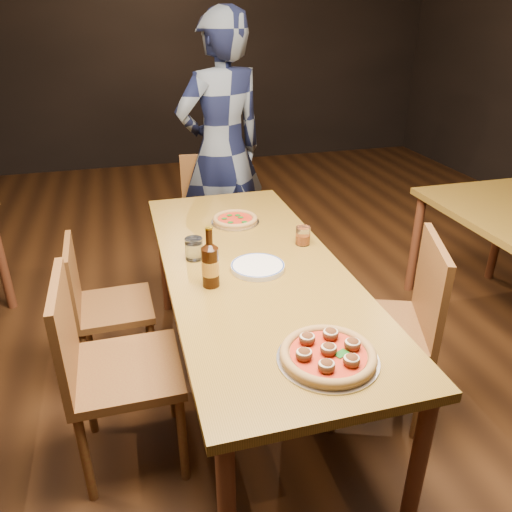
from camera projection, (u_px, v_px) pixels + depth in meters
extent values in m
plane|color=black|center=(253.00, 391.00, 2.64)|extent=(9.00, 9.00, 0.00)
plane|color=black|center=(154.00, 39.00, 5.86)|extent=(7.00, 0.00, 7.00)
cube|color=brown|center=(253.00, 269.00, 2.31)|extent=(0.80, 2.00, 0.04)
cylinder|color=brown|center=(165.00, 261.00, 3.21)|extent=(0.06, 0.06, 0.71)
cylinder|color=brown|center=(416.00, 472.00, 1.75)|extent=(0.06, 0.06, 0.71)
cylinder|color=brown|center=(266.00, 249.00, 3.37)|extent=(0.06, 0.06, 0.71)
cylinder|color=brown|center=(1.00, 260.00, 3.23)|extent=(0.06, 0.06, 0.71)
cylinder|color=brown|center=(415.00, 244.00, 3.44)|extent=(0.06, 0.06, 0.71)
cylinder|color=brown|center=(499.00, 234.00, 3.60)|extent=(0.06, 0.06, 0.71)
cylinder|color=#B7B7BF|center=(328.00, 359.00, 1.68)|extent=(0.35, 0.35, 0.01)
cylinder|color=#A78345|center=(328.00, 356.00, 1.67)|extent=(0.32, 0.32, 0.02)
torus|color=#A78345|center=(328.00, 354.00, 1.67)|extent=(0.33, 0.33, 0.03)
cylinder|color=#B10A19|center=(328.00, 354.00, 1.67)|extent=(0.26, 0.26, 0.00)
cylinder|color=#B7B7BF|center=(235.00, 222.00, 2.77)|extent=(0.27, 0.27, 0.01)
cylinder|color=#A78345|center=(235.00, 220.00, 2.76)|extent=(0.25, 0.25, 0.02)
torus|color=#A78345|center=(235.00, 219.00, 2.76)|extent=(0.25, 0.25, 0.03)
cylinder|color=#B10A19|center=(235.00, 219.00, 2.76)|extent=(0.19, 0.19, 0.00)
cylinder|color=white|center=(258.00, 267.00, 2.26)|extent=(0.24, 0.24, 0.02)
cylinder|color=black|center=(210.00, 267.00, 2.10)|extent=(0.07, 0.07, 0.18)
cylinder|color=black|center=(209.00, 239.00, 2.04)|extent=(0.03, 0.03, 0.09)
cylinder|color=gold|center=(210.00, 267.00, 2.10)|extent=(0.07, 0.07, 0.07)
cylinder|color=white|center=(194.00, 249.00, 2.34)|extent=(0.08, 0.08, 0.11)
cylinder|color=#AA4913|center=(303.00, 236.00, 2.49)|extent=(0.07, 0.07, 0.09)
imported|color=black|center=(222.00, 152.00, 3.47)|extent=(0.78, 0.63, 1.84)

